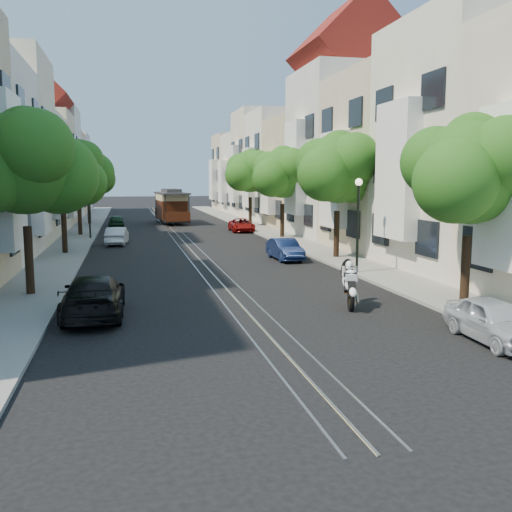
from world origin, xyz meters
TOP-DOWN VIEW (x-y plane):
  - ground at (0.00, 28.00)m, footprint 200.00×200.00m
  - sidewalk_east at (7.25, 28.00)m, footprint 2.50×80.00m
  - sidewalk_west at (-7.25, 28.00)m, footprint 2.50×80.00m
  - rail_left at (-0.55, 28.00)m, footprint 0.06×80.00m
  - rail_slot at (0.00, 28.00)m, footprint 0.06×80.00m
  - rail_right at (0.55, 28.00)m, footprint 0.06×80.00m
  - lane_line at (0.00, 28.00)m, footprint 0.08×80.00m
  - townhouses_east at (11.87, 27.91)m, footprint 7.75×72.00m
  - townhouses_west at (-11.87, 27.91)m, footprint 7.75×72.00m
  - tree_e_a at (7.26, -3.02)m, footprint 4.72×3.87m
  - tree_e_b at (7.26, 8.98)m, footprint 4.93×4.08m
  - tree_e_c at (7.26, 19.98)m, footprint 4.84×3.99m
  - tree_e_d at (7.26, 30.98)m, footprint 5.01×4.16m
  - tree_w_a at (-7.14, 1.98)m, footprint 4.93×4.08m
  - tree_w_b at (-7.14, 13.98)m, footprint 4.72×3.87m
  - tree_w_c at (-7.14, 24.98)m, footprint 5.13×4.28m
  - tree_w_d at (-7.14, 35.98)m, footprint 4.84×3.99m
  - lamp_east at (6.30, 4.00)m, footprint 0.32×0.32m
  - lamp_west at (-6.30, 22.00)m, footprint 0.32×0.32m
  - sportbike_rider at (3.45, -2.18)m, footprint 0.89×1.95m
  - cable_car at (0.50, 36.18)m, footprint 3.00×8.05m
  - parked_car_e_near at (5.60, -6.86)m, footprint 1.50×3.42m
  - parked_car_e_mid at (4.40, 9.19)m, footprint 1.33×3.46m
  - parked_car_e_far at (5.37, 25.86)m, footprint 1.93×3.94m
  - parked_car_w_near at (-4.77, -1.69)m, footprint 1.90×4.53m
  - parked_car_w_mid at (-4.40, 18.47)m, footprint 1.53×3.58m
  - parked_car_w_far at (-4.71, 32.64)m, footprint 1.51×3.32m

SIDE VIEW (x-z plane):
  - ground at x=0.00m, z-range 0.00..0.00m
  - lane_line at x=0.00m, z-range 0.00..0.01m
  - rail_left at x=-0.55m, z-range 0.00..0.02m
  - rail_slot at x=0.00m, z-range 0.00..0.02m
  - rail_right at x=0.55m, z-range 0.00..0.02m
  - sidewalk_east at x=7.25m, z-range 0.00..0.12m
  - sidewalk_west at x=-7.25m, z-range 0.00..0.12m
  - parked_car_e_far at x=5.37m, z-range 0.00..1.08m
  - parked_car_w_far at x=-4.71m, z-range 0.00..1.10m
  - parked_car_e_mid at x=4.40m, z-range 0.00..1.12m
  - parked_car_e_near at x=5.60m, z-range 0.00..1.15m
  - parked_car_w_mid at x=-4.40m, z-range 0.00..1.15m
  - parked_car_w_near at x=-4.77m, z-range 0.00..1.31m
  - sportbike_rider at x=3.45m, z-range 0.08..1.69m
  - cable_car at x=0.50m, z-range 0.28..3.32m
  - lamp_east at x=6.30m, z-range 0.77..4.93m
  - lamp_west at x=-6.30m, z-range 0.77..4.93m
  - tree_e_a at x=7.26m, z-range 1.26..7.53m
  - tree_w_b at x=-7.14m, z-range 1.26..7.53m
  - tree_e_c at x=7.26m, z-range 1.34..7.86m
  - tree_w_d at x=-7.14m, z-range 1.34..7.86m
  - tree_e_b at x=7.26m, z-range 1.39..8.07m
  - tree_w_a at x=-7.14m, z-range 1.39..8.07m
  - tree_e_d at x=7.26m, z-range 1.44..8.29m
  - tree_w_c at x=-7.14m, z-range 1.52..8.62m
  - townhouses_west at x=-11.87m, z-range -0.80..10.96m
  - townhouses_east at x=11.87m, z-range -0.82..11.18m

